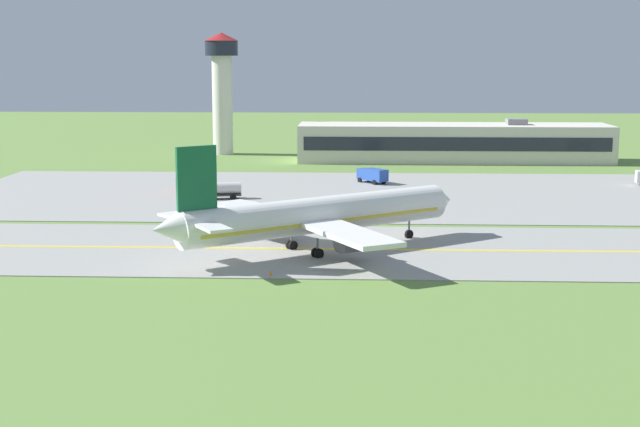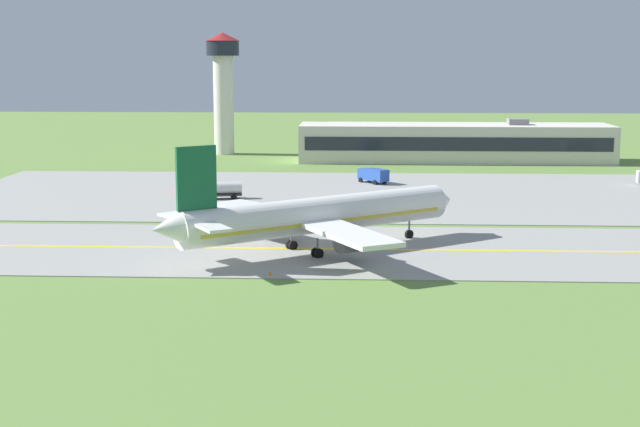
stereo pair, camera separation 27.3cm
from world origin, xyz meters
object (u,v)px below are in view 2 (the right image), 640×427
airplane_lead (316,216)px  service_truck_pushback (190,183)px  control_tower (223,81)px  service_truck_catering (222,189)px  service_truck_fuel (373,175)px

airplane_lead → service_truck_pushback: 49.75m
control_tower → service_truck_catering: bearing=-81.8°
airplane_lead → service_truck_catering: airplane_lead is taller
service_truck_catering → service_truck_fuel: bearing=38.4°
service_truck_fuel → service_truck_catering: bearing=-141.6°
service_truck_fuel → service_truck_catering: size_ratio=0.93×
service_truck_fuel → airplane_lead: bearing=-97.2°
service_truck_fuel → service_truck_catering: (-23.25, -18.44, 0.00)m
service_truck_pushback → service_truck_fuel: bearing=21.1°
service_truck_catering → service_truck_pushback: bearing=131.7°
service_truck_fuel → control_tower: bearing=125.2°
airplane_lead → control_tower: (-25.56, 101.94, 11.90)m
service_truck_catering → control_tower: 66.94m
service_truck_catering → control_tower: control_tower is taller
airplane_lead → control_tower: bearing=104.1°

